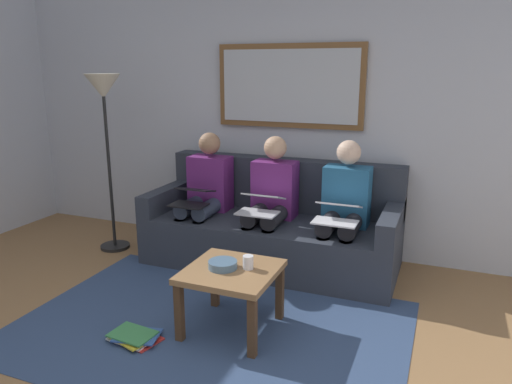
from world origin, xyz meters
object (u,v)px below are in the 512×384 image
object	(u,v)px
coffee_table	(231,279)
magazine_stack	(135,336)
person_middle	(271,198)
laptop_black	(192,196)
framed_mirror	(289,86)
bowl	(223,265)
laptop_white	(337,212)
cup	(248,262)
laptop_silver	(261,203)
person_right	(206,192)
person_left	(344,206)
standing_lamp	(104,106)
couch	(273,228)

from	to	relation	value
coffee_table	magazine_stack	xyz separation A→B (m)	(0.52, 0.37, -0.34)
person_middle	laptop_black	size ratio (longest dim) A/B	3.47
framed_mirror	bowl	size ratio (longest dim) A/B	7.22
laptop_white	cup	bearing A→B (deg)	65.47
bowl	laptop_silver	xyz separation A→B (m)	(0.09, -0.92, 0.17)
cup	laptop_black	world-z (taller)	laptop_black
laptop_black	person_right	bearing A→B (deg)	-90.00
person_left	standing_lamp	distance (m)	2.33
framed_mirror	person_middle	xyz separation A→B (m)	(0.00, 0.46, -0.94)
magazine_stack	laptop_black	bearing A→B (deg)	-78.26
laptop_black	person_middle	bearing A→B (deg)	-158.67
coffee_table	bowl	distance (m)	0.11
coffee_table	laptop_white	size ratio (longest dim) A/B	1.73
bowl	magazine_stack	size ratio (longest dim) A/B	0.54
standing_lamp	framed_mirror	bearing A→B (deg)	-157.07
coffee_table	bowl	bearing A→B (deg)	9.61
laptop_silver	standing_lamp	world-z (taller)	standing_lamp
cup	bowl	size ratio (longest dim) A/B	0.47
couch	laptop_white	size ratio (longest dim) A/B	6.52
cup	magazine_stack	bearing A→B (deg)	33.51
laptop_black	couch	bearing A→B (deg)	-153.54
couch	bowl	world-z (taller)	couch
framed_mirror	person_right	bearing A→B (deg)	35.52
person_right	standing_lamp	world-z (taller)	standing_lamp
framed_mirror	couch	bearing A→B (deg)	90.00
laptop_silver	person_middle	bearing A→B (deg)	-90.00
laptop_silver	laptop_white	bearing A→B (deg)	179.65
couch	person_right	world-z (taller)	person_right
bowl	coffee_table	bearing A→B (deg)	-170.39
magazine_stack	bowl	bearing A→B (deg)	-142.38
coffee_table	laptop_black	xyz separation A→B (m)	(0.79, -0.90, 0.26)
coffee_table	laptop_black	distance (m)	1.22
coffee_table	person_left	bearing A→B (deg)	-113.24
person_middle	person_right	bearing A→B (deg)	0.00
bowl	person_left	size ratio (longest dim) A/B	0.17
laptop_silver	magazine_stack	xyz separation A→B (m)	(0.38, 1.28, -0.60)
framed_mirror	cup	distance (m)	1.91
person_right	bowl	bearing A→B (deg)	122.22
coffee_table	person_right	distance (m)	1.41
couch	bowl	size ratio (longest dim) A/B	11.53
framed_mirror	coffee_table	xyz separation A→B (m)	(-0.15, 1.61, -1.18)
magazine_stack	person_right	bearing A→B (deg)	-80.15
laptop_silver	standing_lamp	xyz separation A→B (m)	(1.55, -0.04, 0.74)
laptop_silver	coffee_table	bearing A→B (deg)	99.18
laptop_black	coffee_table	bearing A→B (deg)	131.18
person_left	laptop_silver	world-z (taller)	person_left
coffee_table	person_right	xyz separation A→B (m)	(0.79, -1.15, 0.24)
laptop_white	person_middle	world-z (taller)	person_middle
framed_mirror	person_right	world-z (taller)	framed_mirror
bowl	laptop_black	xyz separation A→B (m)	(0.73, -0.91, 0.16)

